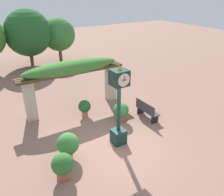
% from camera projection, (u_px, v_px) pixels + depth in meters
% --- Properties ---
extents(ground_plane, '(60.00, 60.00, 0.00)m').
position_uv_depth(ground_plane, '(114.00, 145.00, 9.72)').
color(ground_plane, '#8E6656').
extents(pedestal_clock, '(0.60, 0.65, 3.36)m').
position_uv_depth(pedestal_clock, '(119.00, 104.00, 9.14)').
color(pedestal_clock, '#14332D').
rests_on(pedestal_clock, ground).
extents(pergola, '(5.59, 1.08, 2.61)m').
position_uv_depth(pergola, '(72.00, 72.00, 11.89)').
color(pergola, '#BCB299').
rests_on(pergola, ground).
extents(potted_plant_near_left, '(0.83, 0.83, 1.06)m').
position_uv_depth(potted_plant_near_left, '(68.00, 144.00, 8.73)').
color(potted_plant_near_left, '#B26B4C').
rests_on(potted_plant_near_left, ground).
extents(potted_plant_near_right, '(0.62, 0.62, 0.86)m').
position_uv_depth(potted_plant_near_right, '(85.00, 107.00, 11.71)').
color(potted_plant_near_right, '#B26B4C').
rests_on(potted_plant_near_right, ground).
extents(potted_plant_far_left, '(0.74, 0.74, 0.96)m').
position_uv_depth(potted_plant_far_left, '(121.00, 111.00, 11.24)').
color(potted_plant_far_left, '#9E563D').
rests_on(potted_plant_far_left, ground).
extents(potted_plant_far_right, '(0.75, 0.75, 0.96)m').
position_uv_depth(potted_plant_far_right, '(63.00, 165.00, 7.84)').
color(potted_plant_far_right, '#9E563D').
rests_on(potted_plant_far_right, ground).
extents(park_bench, '(0.42, 1.36, 0.89)m').
position_uv_depth(park_bench, '(147.00, 111.00, 11.54)').
color(park_bench, '#38383D').
rests_on(park_bench, ground).
extents(tree_line, '(8.66, 3.67, 4.48)m').
position_uv_depth(tree_line, '(23.00, 34.00, 18.47)').
color(tree_line, brown).
rests_on(tree_line, ground).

